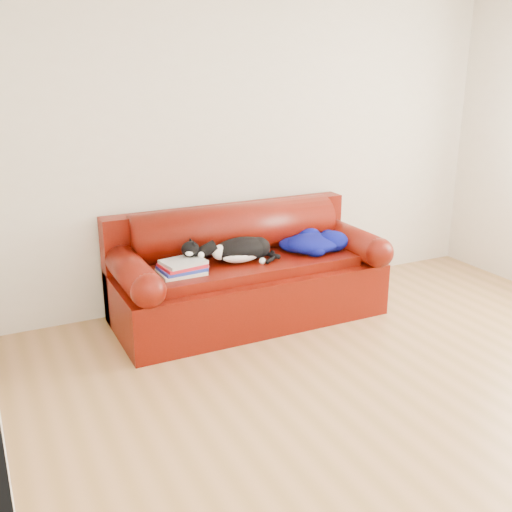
{
  "coord_description": "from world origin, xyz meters",
  "views": [
    {
      "loc": [
        -2.25,
        -2.53,
        1.97
      ],
      "look_at": [
        -0.34,
        1.35,
        0.56
      ],
      "focal_mm": 42.0,
      "sensor_mm": 36.0,
      "label": 1
    }
  ],
  "objects_px": {
    "cat": "(241,250)",
    "blanket": "(313,242)",
    "sofa_base": "(248,289)",
    "book_stack": "(182,267)"
  },
  "relations": [
    {
      "from": "cat",
      "to": "blanket",
      "type": "bearing_deg",
      "value": 6.81
    },
    {
      "from": "book_stack",
      "to": "blanket",
      "type": "xyz_separation_m",
      "value": [
        1.15,
        0.06,
        0.02
      ]
    },
    {
      "from": "sofa_base",
      "to": "cat",
      "type": "distance_m",
      "value": 0.37
    },
    {
      "from": "sofa_base",
      "to": "blanket",
      "type": "xyz_separation_m",
      "value": [
        0.57,
        -0.05,
        0.34
      ]
    },
    {
      "from": "book_stack",
      "to": "cat",
      "type": "distance_m",
      "value": 0.5
    },
    {
      "from": "cat",
      "to": "book_stack",
      "type": "bearing_deg",
      "value": -166.87
    },
    {
      "from": "book_stack",
      "to": "cat",
      "type": "bearing_deg",
      "value": 6.55
    },
    {
      "from": "book_stack",
      "to": "blanket",
      "type": "height_order",
      "value": "blanket"
    },
    {
      "from": "blanket",
      "to": "cat",
      "type": "bearing_deg",
      "value": -179.77
    },
    {
      "from": "sofa_base",
      "to": "blanket",
      "type": "relative_size",
      "value": 3.82
    }
  ]
}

